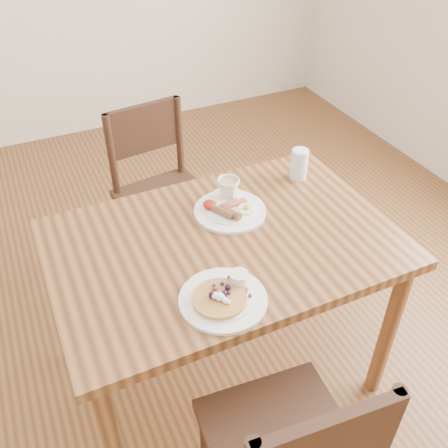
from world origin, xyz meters
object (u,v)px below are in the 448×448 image
(breakfast_plate, at_px, (229,210))
(water_glass, at_px, (299,164))
(pancake_plate, at_px, (224,297))
(teacup_saucer, at_px, (228,190))
(chair_far, at_px, (161,189))
(dining_table, at_px, (224,261))

(breakfast_plate, distance_m, water_glass, 0.38)
(pancake_plate, bearing_deg, teacup_saucer, 63.24)
(breakfast_plate, xyz_separation_m, water_glass, (0.36, 0.10, 0.05))
(chair_far, bearing_deg, water_glass, 122.17)
(teacup_saucer, bearing_deg, water_glass, 2.87)
(breakfast_plate, distance_m, teacup_saucer, 0.10)
(dining_table, relative_size, pancake_plate, 4.44)
(teacup_saucer, relative_size, water_glass, 1.11)
(dining_table, height_order, teacup_saucer, teacup_saucer)
(pancake_plate, bearing_deg, breakfast_plate, 62.57)
(breakfast_plate, bearing_deg, water_glass, 15.55)
(chair_far, height_order, teacup_saucer, chair_far)
(dining_table, xyz_separation_m, breakfast_plate, (0.08, 0.13, 0.11))
(pancake_plate, distance_m, water_glass, 0.75)
(chair_far, height_order, breakfast_plate, chair_far)
(dining_table, bearing_deg, teacup_saucer, 61.24)
(chair_far, relative_size, breakfast_plate, 3.26)
(breakfast_plate, height_order, water_glass, water_glass)
(dining_table, relative_size, water_glass, 9.53)
(pancake_plate, height_order, teacup_saucer, teacup_saucer)
(chair_far, distance_m, pancake_plate, 1.06)
(dining_table, xyz_separation_m, water_glass, (0.44, 0.24, 0.16))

